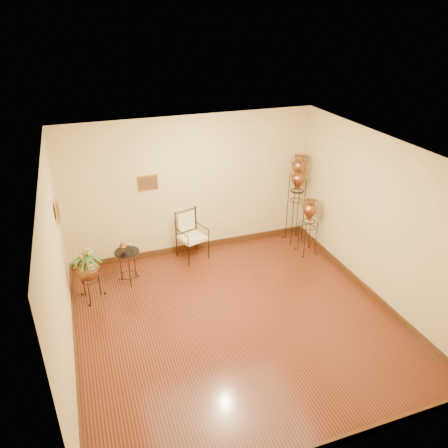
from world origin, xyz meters
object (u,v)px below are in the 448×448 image
object	(u,v)px
amphora_mid	(296,205)
side_table	(128,266)
armchair	(192,236)
planter_urn	(88,268)
amphora_tall	(296,198)

from	to	relation	value
amphora_mid	side_table	bearing A→B (deg)	-173.24
armchair	side_table	xyz separation A→B (m)	(-1.34, -0.43, -0.16)
amphora_mid	side_table	distance (m)	3.66
amphora_mid	armchair	size ratio (longest dim) A/B	1.67
planter_urn	amphora_mid	bearing A→B (deg)	9.88
amphora_tall	planter_urn	distance (m)	4.38
planter_urn	armchair	bearing A→B (deg)	20.20
planter_urn	side_table	bearing A→B (deg)	24.79
amphora_mid	planter_urn	bearing A→B (deg)	-170.12
amphora_mid	armchair	xyz separation A→B (m)	(-2.27, 0.00, -0.34)
amphora_tall	amphora_mid	world-z (taller)	amphora_tall
armchair	amphora_tall	bearing A→B (deg)	-17.74
planter_urn	armchair	xyz separation A→B (m)	(2.03, 0.75, -0.13)
amphora_tall	armchair	bearing A→B (deg)	180.00
amphora_tall	amphora_mid	size ratio (longest dim) A/B	1.17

